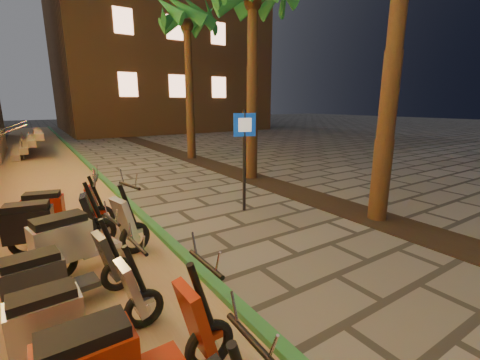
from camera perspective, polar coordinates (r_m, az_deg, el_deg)
ground at (r=4.41m, az=17.89°, el=-23.35°), size 120.00×120.00×0.00m
parking_strip at (r=12.38m, az=-31.23°, el=-0.59°), size 3.40×60.00×0.01m
green_curb at (r=12.53m, az=-23.53°, el=0.61°), size 0.18×60.00×0.10m
planting_strip at (r=9.95m, az=8.71°, el=-1.75°), size 1.20×40.00×0.02m
apartment_block at (r=37.45m, az=-15.50°, el=28.36°), size 18.00×16.06×25.00m
palm_c at (r=11.60m, az=2.31°, el=29.11°), size 2.97×3.02×6.91m
palm_d at (r=15.88m, az=-9.38°, el=25.48°), size 2.97×3.02×7.16m
pedestrian_sign at (r=7.67m, az=0.80°, el=5.91°), size 0.53×0.17×2.45m
scooter_4 at (r=3.20m, az=-20.13°, el=-27.76°), size 1.71×0.60×1.21m
scooter_5 at (r=3.96m, az=-27.55°, el=-20.57°), size 1.55×0.54×1.09m
scooter_6 at (r=4.76m, az=-29.82°, el=-14.74°), size 1.59×0.62×1.12m
scooter_7 at (r=5.59m, az=-26.34°, el=-9.30°), size 1.85×0.89×1.30m
scooter_8 at (r=6.56m, az=-31.07°, el=-6.79°), size 1.77×0.77×1.24m
scooter_9 at (r=7.43m, az=-29.56°, el=-4.67°), size 1.66×0.79×1.17m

